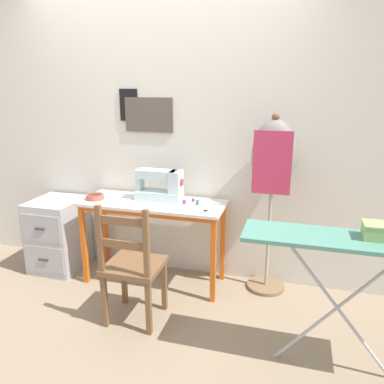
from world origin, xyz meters
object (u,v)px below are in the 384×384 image
Objects in this scene: thread_spool_mid_table at (193,200)px; dress_form at (273,165)px; fabric_bowl at (95,197)px; thread_spool_near_machine at (184,202)px; sewing_machine at (162,186)px; scissors at (209,211)px; wooden_chair at (132,267)px; ironing_board at (345,246)px; filing_cabinet at (58,234)px; thread_spool_far_edge at (197,203)px; storage_box at (379,231)px.

dress_form is (0.64, 0.05, 0.33)m from thread_spool_mid_table.
thread_spool_near_machine is (0.79, 0.08, -0.00)m from fabric_bowl.
sewing_machine is 0.94m from dress_form.
fabric_bowl reaches higher than scissors.
dress_form is (0.70, 0.13, 0.32)m from thread_spool_near_machine.
thread_spool_mid_table is at bearing 132.68° from scissors.
wooden_chair is 1.44m from ironing_board.
fabric_bowl is at bearing 161.53° from ironing_board.
ironing_board is at bearing -33.39° from scissors.
fabric_bowl is 1.03m from scissors.
filing_cabinet is (-1.25, -0.01, -0.43)m from thread_spool_near_machine.
filing_cabinet is (-1.03, -0.07, -0.53)m from sewing_machine.
thread_spool_near_machine is at bearing -179.07° from thread_spool_far_edge.
thread_spool_mid_table is (0.84, 0.16, -0.01)m from fabric_bowl.
fabric_bowl is at bearing 163.85° from storage_box.
wooden_chair is at bearing -141.07° from dress_form.
filing_cabinet is (-1.49, 0.11, -0.41)m from scissors.
sewing_machine is 1.60m from ironing_board.
thread_spool_far_edge is at bearing -8.97° from sewing_machine.
thread_spool_near_machine reaches higher than scissors.
storage_box is (1.56, -0.09, 0.48)m from wooden_chair.
sewing_machine is 0.50m from scissors.
dress_form is (1.94, 0.14, 0.75)m from filing_cabinet.
fabric_bowl is 0.85m from wooden_chair.
ironing_board is at bearing -16.61° from filing_cabinet.
filing_cabinet is at bearing 163.39° from ironing_board.
thread_spool_mid_table is (-0.18, 0.20, 0.01)m from scissors.
ironing_board reaches higher than thread_spool_mid_table.
thread_spool_near_machine is 0.04× the size of ironing_board.
thread_spool_far_edge reaches higher than filing_cabinet.
ironing_board is at bearing -36.09° from thread_spool_mid_table.
scissors is at bearing -151.90° from dress_form.
ironing_board reaches higher than thread_spool_far_edge.
thread_spool_far_edge is 0.04× the size of wooden_chair.
thread_spool_far_edge is 1.29m from ironing_board.
wooden_chair is at bearing -109.20° from thread_spool_near_machine.
fabric_bowl reaches higher than filing_cabinet.
ironing_board is at bearing -29.50° from sewing_machine.
thread_spool_far_edge reaches higher than thread_spool_mid_table.
thread_spool_mid_table is 0.10m from thread_spool_far_edge.
thread_spool_near_machine is 0.11m from thread_spool_far_edge.
filing_cabinet is 0.59× the size of ironing_board.
storage_box reaches higher than wooden_chair.
thread_spool_far_edge is (0.11, 0.00, -0.00)m from thread_spool_near_machine.
scissors is 3.39× the size of thread_spool_far_edge.
thread_spool_mid_table is 0.93× the size of thread_spool_far_edge.
wooden_chair is (0.01, -0.66, -0.43)m from sewing_machine.
sewing_machine reaches higher than ironing_board.
thread_spool_near_machine is 0.03× the size of dress_form.
fabric_bowl is 0.79m from thread_spool_near_machine.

